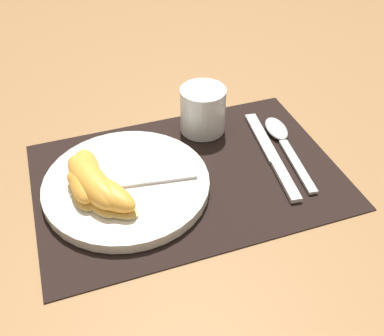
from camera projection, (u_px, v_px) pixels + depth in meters
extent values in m
plane|color=#A37547|center=(188.00, 176.00, 0.69)|extent=(3.00, 3.00, 0.00)
cube|color=black|center=(188.00, 176.00, 0.69)|extent=(0.46, 0.31, 0.00)
cylinder|color=white|center=(127.00, 185.00, 0.66)|extent=(0.24, 0.24, 0.02)
cylinder|color=silver|center=(203.00, 110.00, 0.75)|extent=(0.08, 0.08, 0.08)
cylinder|color=orange|center=(203.00, 124.00, 0.77)|extent=(0.06, 0.06, 0.02)
cube|color=silver|center=(286.00, 180.00, 0.67)|extent=(0.03, 0.09, 0.01)
cube|color=silver|center=(262.00, 137.00, 0.75)|extent=(0.04, 0.13, 0.01)
cube|color=silver|center=(297.00, 165.00, 0.70)|extent=(0.03, 0.13, 0.01)
ellipsoid|color=silver|center=(276.00, 128.00, 0.77)|extent=(0.04, 0.07, 0.01)
cube|color=silver|center=(159.00, 179.00, 0.65)|extent=(0.11, 0.03, 0.00)
cube|color=silver|center=(95.00, 187.00, 0.64)|extent=(0.07, 0.04, 0.00)
ellipsoid|color=#F4DB84|center=(87.00, 183.00, 0.64)|extent=(0.06, 0.12, 0.01)
ellipsoid|color=#F9B242|center=(85.00, 175.00, 0.63)|extent=(0.06, 0.11, 0.04)
ellipsoid|color=#F4DB84|center=(93.00, 190.00, 0.63)|extent=(0.08, 0.14, 0.01)
ellipsoid|color=#F9B242|center=(91.00, 181.00, 0.62)|extent=(0.07, 0.13, 0.04)
ellipsoid|color=#F4DB84|center=(99.00, 198.00, 0.62)|extent=(0.08, 0.10, 0.01)
ellipsoid|color=#F9B242|center=(97.00, 189.00, 0.61)|extent=(0.07, 0.10, 0.04)
ellipsoid|color=#F4DB84|center=(102.00, 198.00, 0.62)|extent=(0.11, 0.13, 0.01)
ellipsoid|color=#F9B242|center=(100.00, 190.00, 0.61)|extent=(0.11, 0.12, 0.04)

